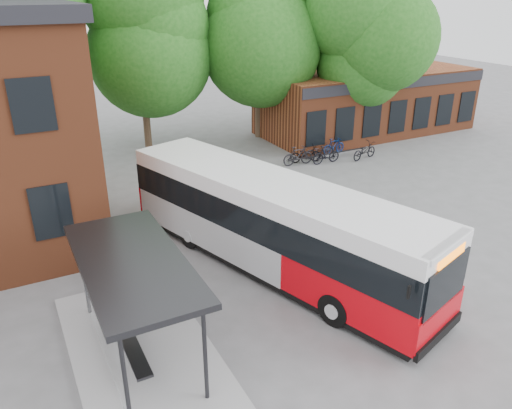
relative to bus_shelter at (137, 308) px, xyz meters
name	(u,v)px	position (x,y,z in m)	size (l,w,h in m)	color
ground	(271,291)	(4.50, 1.00, -1.45)	(100.00, 100.00, 0.00)	#5D5D5F
shop_row	(366,101)	(19.50, 15.00, 0.55)	(14.00, 6.20, 4.00)	brown
bus_shelter	(137,308)	(0.00, 0.00, 0.00)	(3.60, 7.00, 2.90)	#27272A
bike_rail	(329,156)	(13.78, 11.00, -1.26)	(5.20, 0.10, 0.38)	#27272A
tree_0	(5,64)	(-1.50, 17.00, 4.05)	(7.92, 7.92, 11.00)	#1C5215
tree_1	(141,59)	(5.50, 18.00, 3.75)	(7.92, 7.92, 10.40)	#1C5215
tree_2	(259,48)	(12.50, 17.00, 4.05)	(7.92, 7.92, 11.00)	#1C5215
tree_3	(365,66)	(17.50, 13.00, 3.19)	(7.04, 7.04, 9.28)	#1C5215
city_bus	(272,225)	(5.27, 2.39, 0.12)	(2.64, 12.37, 3.14)	#C4030D
bicycle_1	(298,156)	(11.77, 11.06, -0.92)	(0.49, 1.75, 1.05)	black
bicycle_2	(306,154)	(12.40, 11.26, -0.99)	(0.62, 1.76, 0.93)	black
bicycle_3	(326,154)	(13.28, 10.56, -0.94)	(0.48, 1.71, 1.03)	black
bicycle_4	(320,152)	(13.43, 11.38, -1.03)	(0.56, 1.61, 0.85)	#25252D
bicycle_5	(334,146)	(14.69, 11.81, -0.99)	(0.44, 1.54, 0.93)	navy
bicycle_6	(364,151)	(15.62, 10.19, -0.97)	(0.64, 1.83, 0.96)	black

